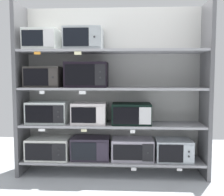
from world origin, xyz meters
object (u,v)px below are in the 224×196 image
microwave_5 (90,113)px  microwave_8 (87,75)px  microwave_7 (44,77)px  microwave_10 (84,39)px  microwave_0 (50,148)px  microwave_4 (48,112)px  microwave_6 (131,114)px  microwave_1 (91,148)px  microwave_2 (132,149)px  microwave_9 (42,40)px  microwave_3 (173,150)px

microwave_5 → microwave_8: size_ratio=0.83×
microwave_7 → microwave_10: 0.73m
microwave_0 → microwave_8: size_ratio=1.04×
microwave_4 → microwave_8: size_ratio=0.98×
microwave_5 → microwave_6: size_ratio=0.88×
microwave_1 → microwave_2: bearing=0.0°
microwave_4 → microwave_5: microwave_4 is taller
microwave_2 → microwave_9: size_ratio=1.27×
microwave_4 → microwave_5: (0.57, 0.00, -0.00)m
microwave_4 → microwave_9: 0.97m
microwave_3 → microwave_4: size_ratio=0.88×
microwave_1 → microwave_5: 0.48m
microwave_2 → microwave_3: microwave_2 is taller
microwave_7 → microwave_10: size_ratio=0.95×
microwave_3 → microwave_7: 1.99m
microwave_4 → microwave_7: microwave_7 is taller
microwave_4 → microwave_0: bearing=0.3°
microwave_0 → microwave_10: size_ratio=1.16×
microwave_3 → microwave_9: (-1.75, 0.00, 1.46)m
microwave_1 → microwave_8: 0.99m
microwave_3 → microwave_8: 1.53m
microwave_3 → microwave_7: (-1.73, 0.00, 0.97)m
microwave_4 → microwave_7: 0.48m
microwave_3 → microwave_1: bearing=180.0°
microwave_7 → microwave_0: bearing=0.1°
microwave_2 → microwave_7: (-1.19, -0.00, 0.97)m
microwave_10 → microwave_1: bearing=-0.0°
microwave_0 → microwave_4: bearing=-179.7°
microwave_2 → microwave_3: 0.55m
microwave_8 → microwave_4: bearing=-180.0°
microwave_6 → microwave_8: bearing=-180.0°
microwave_5 → microwave_10: bearing=-179.8°
microwave_6 → microwave_7: microwave_7 is taller
microwave_2 → microwave_4: size_ratio=1.03×
microwave_1 → microwave_6: (0.55, -0.00, 0.47)m
microwave_1 → microwave_5: (-0.01, 0.00, 0.48)m
microwave_2 → microwave_10: bearing=-180.0°
microwave_8 → microwave_9: microwave_9 is taller
microwave_2 → microwave_8: microwave_8 is taller
microwave_7 → microwave_3: bearing=-0.0°
microwave_2 → microwave_9: (-1.20, 0.00, 1.46)m
microwave_5 → microwave_10: 0.98m
microwave_4 → microwave_9: microwave_9 is taller
microwave_7 → microwave_4: bearing=0.1°
microwave_7 → microwave_10: bearing=0.0°
microwave_0 → microwave_3: size_ratio=1.20×
microwave_3 → microwave_0: bearing=180.0°
microwave_10 → microwave_5: bearing=0.2°
microwave_0 → microwave_6: microwave_6 is taller
microwave_3 → microwave_10: size_ratio=0.97×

